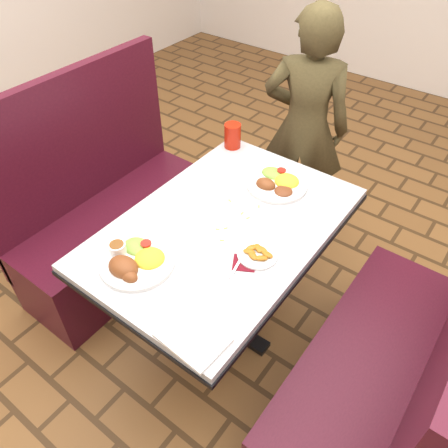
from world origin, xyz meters
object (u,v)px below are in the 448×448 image
Objects in this scene: dining_table at (224,240)px; red_tumbler at (233,136)px; plantain_plate at (257,254)px; booth_bench_right at (377,375)px; near_dinner_plate at (135,258)px; far_dinner_plate at (278,181)px; booth_bench_left at (114,222)px; diner_person at (305,128)px.

red_tumbler is (-0.33, 0.52, 0.16)m from dining_table.
plantain_plate is at bearing -46.94° from red_tumbler.
booth_bench_right is 1.11m from near_dinner_plate.
plantain_plate is (0.18, -0.45, -0.02)m from far_dinner_plate.
far_dinner_plate is 2.21× the size of red_tumbler.
far_dinner_plate is at bearing 76.86° from near_dinner_plate.
red_tumbler is at bearing 158.59° from far_dinner_plate.
dining_table is 1.01× the size of booth_bench_right.
diner_person is (0.65, 1.00, 0.38)m from booth_bench_left.
red_tumbler reaches higher than near_dinner_plate.
near_dinner_plate is at bearing 70.38° from diner_person.
booth_bench_right is 1.34m from red_tumbler.
near_dinner_plate is 0.94m from red_tumbler.
near_dinner_plate is (-0.14, -0.39, 0.13)m from dining_table.
near_dinner_plate is at bearing -157.20° from booth_bench_right.
far_dinner_plate is at bearing 84.01° from dining_table.
diner_person reaches higher than far_dinner_plate.
diner_person reaches higher than dining_table.
plantain_plate reaches higher than dining_table.
booth_bench_left is at bearing 180.00° from dining_table.
diner_person is at bearing 98.65° from dining_table.
diner_person reaches higher than booth_bench_left.
far_dinner_plate is (0.04, 0.38, 0.12)m from dining_table.
booth_bench_right is at bearing 0.00° from booth_bench_left.
near_dinner_plate reaches higher than far_dinner_plate.
diner_person is 1.13m from plantain_plate.
diner_person is 4.85× the size of far_dinner_plate.
red_tumbler is (-1.13, 0.52, 0.49)m from booth_bench_right.
far_dinner_plate is 1.78× the size of plantain_plate.
booth_bench_left reaches higher than red_tumbler.
near_dinner_plate is at bearing -30.95° from booth_bench_left.
booth_bench_right reaches higher than red_tumbler.
dining_table is 0.25m from plantain_plate.
far_dinner_plate is at bearing 112.02° from plantain_plate.
booth_bench_left is at bearing 36.99° from diner_person.
near_dinner_plate is at bearing -103.14° from far_dinner_plate.
booth_bench_left reaches higher than dining_table.
red_tumbler reaches higher than plantain_plate.
booth_bench_left and booth_bench_right have the same top height.
booth_bench_right reaches higher than dining_table.
plantain_plate is at bearing -67.98° from far_dinner_plate.
booth_bench_left is 1.60m from booth_bench_right.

